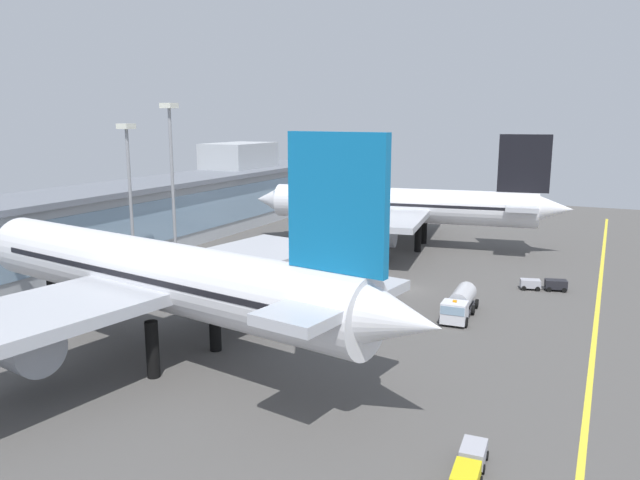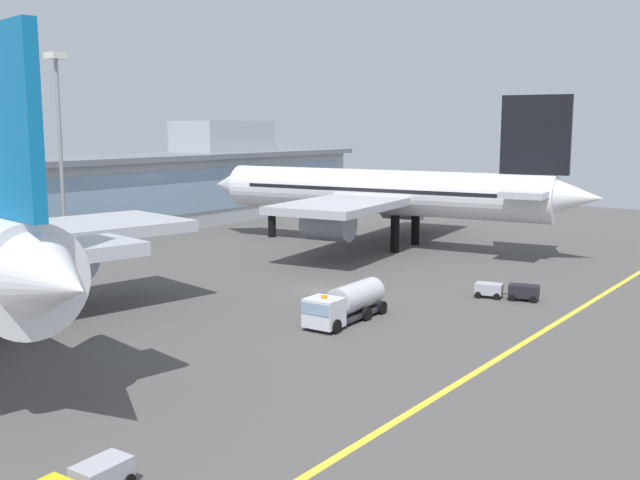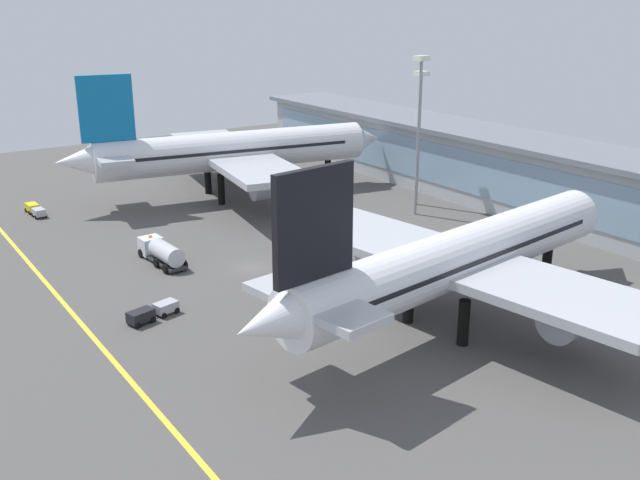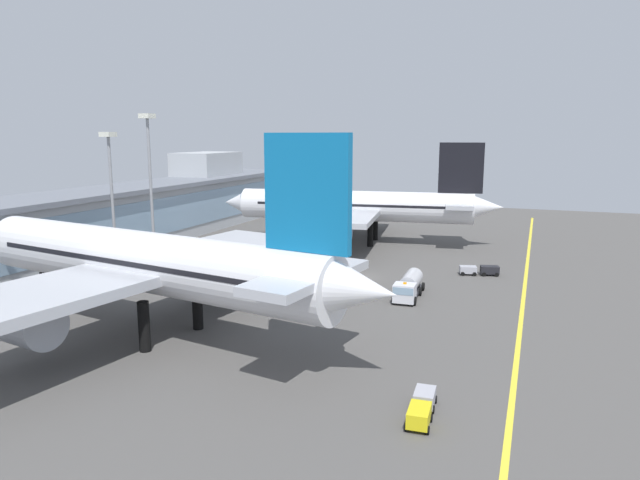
{
  "view_description": "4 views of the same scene",
  "coord_description": "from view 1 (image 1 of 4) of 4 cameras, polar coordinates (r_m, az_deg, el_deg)",
  "views": [
    {
      "loc": [
        -72.59,
        -22.22,
        21.46
      ],
      "look_at": [
        -0.13,
        12.41,
        5.4
      ],
      "focal_mm": 34.34,
      "sensor_mm": 36.0,
      "label": 1
    },
    {
      "loc": [
        -54.73,
        -40.99,
        15.47
      ],
      "look_at": [
        8.85,
        6.87,
        3.09
      ],
      "focal_mm": 41.27,
      "sensor_mm": 36.0,
      "label": 2
    },
    {
      "loc": [
        72.46,
        -39.47,
        31.12
      ],
      "look_at": [
        7.8,
        4.69,
        4.85
      ],
      "focal_mm": 40.55,
      "sensor_mm": 36.0,
      "label": 3
    },
    {
      "loc": [
        -77.21,
        -22.8,
        20.4
      ],
      "look_at": [
        5.7,
        9.0,
        3.88
      ],
      "focal_mm": 31.96,
      "sensor_mm": 36.0,
      "label": 4
    }
  ],
  "objects": [
    {
      "name": "baggage_tug_near",
      "position": [
        82.68,
        20.16,
        -3.87
      ],
      "size": [
        3.02,
        5.8,
        1.4
      ],
      "rotation": [
        0.0,
        0.0,
        4.97
      ],
      "color": "black",
      "rests_on": "ground"
    },
    {
      "name": "taxiway_centreline_stripe",
      "position": [
        75.7,
        24.41,
        -6.2
      ],
      "size": [
        144.0,
        0.5,
        0.01
      ],
      "primitive_type": "cube",
      "color": "yellow",
      "rests_on": "ground"
    },
    {
      "name": "fuel_tanker_truck",
      "position": [
        68.98,
        12.87,
        -5.8
      ],
      "size": [
        9.15,
        3.27,
        2.9
      ],
      "rotation": [
        0.0,
        0.0,
        3.19
      ],
      "color": "black",
      "rests_on": "ground"
    },
    {
      "name": "apron_light_mast_centre",
      "position": [
        85.27,
        -17.36,
        5.68
      ],
      "size": [
        1.8,
        1.8,
        20.75
      ],
      "color": "gray",
      "rests_on": "ground"
    },
    {
      "name": "airliner_near_right",
      "position": [
        103.82,
        7.74,
        3.17
      ],
      "size": [
        41.65,
        53.37,
        18.97
      ],
      "rotation": [
        0.0,
        0.0,
        1.71
      ],
      "color": "black",
      "rests_on": "ground"
    },
    {
      "name": "ground_plane",
      "position": [
        78.89,
        8.23,
        -4.59
      ],
      "size": [
        180.0,
        180.0,
        0.0
      ],
      "primitive_type": "plane",
      "color": "#514F4C"
    },
    {
      "name": "airliner_near_left",
      "position": [
        56.88,
        -14.85,
        -3.26
      ],
      "size": [
        43.95,
        54.67,
        20.54
      ],
      "rotation": [
        0.0,
        0.0,
        1.41
      ],
      "color": "black",
      "rests_on": "ground"
    },
    {
      "name": "apron_light_mast_west",
      "position": [
        85.74,
        -13.66,
        6.9
      ],
      "size": [
        1.8,
        1.8,
        23.41
      ],
      "color": "gray",
      "rests_on": "ground"
    },
    {
      "name": "service_truck_far",
      "position": [
        40.39,
        13.73,
        -19.81
      ],
      "size": [
        5.68,
        2.01,
        1.4
      ],
      "rotation": [
        0.0,
        0.0,
        3.2
      ],
      "color": "black",
      "rests_on": "ground"
    },
    {
      "name": "terminal_building",
      "position": [
        102.99,
        -17.17,
        2.19
      ],
      "size": [
        126.51,
        14.0,
        16.31
      ],
      "color": "#ADB2B7",
      "rests_on": "ground"
    }
  ]
}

